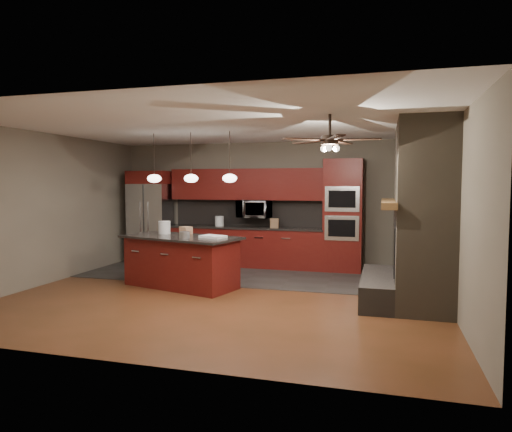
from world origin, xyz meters
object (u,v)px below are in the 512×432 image
(paint_can, at_px, (185,235))
(cardboard_box, at_px, (186,230))
(microwave, at_px, (254,209))
(refrigerator, at_px, (151,217))
(oven_tower, at_px, (343,216))
(counter_bucket, at_px, (219,221))
(counter_box, at_px, (274,223))
(paint_tray, at_px, (213,237))
(kitchen_island, at_px, (181,261))
(white_bucket, at_px, (164,228))

(paint_can, xyz_separation_m, cardboard_box, (-0.26, 0.62, 0.01))
(microwave, relative_size, refrigerator, 0.34)
(oven_tower, distance_m, counter_bucket, 2.79)
(refrigerator, bearing_deg, counter_box, 0.60)
(paint_tray, relative_size, counter_bucket, 1.86)
(microwave, xyz_separation_m, cardboard_box, (-0.76, -2.00, -0.31))
(paint_can, bearing_deg, kitchen_island, 125.68)
(white_bucket, xyz_separation_m, paint_can, (0.66, -0.55, -0.06))
(white_bucket, height_order, counter_box, white_bucket)
(refrigerator, relative_size, paint_can, 12.17)
(refrigerator, bearing_deg, counter_bucket, 2.76)
(oven_tower, relative_size, refrigerator, 1.10)
(white_bucket, height_order, paint_can, white_bucket)
(counter_box, bearing_deg, counter_bucket, 169.47)
(cardboard_box, distance_m, counter_box, 2.28)
(paint_can, bearing_deg, counter_bucket, 96.88)
(paint_can, height_order, counter_box, counter_box)
(white_bucket, bearing_deg, microwave, 60.73)
(white_bucket, relative_size, paint_can, 1.36)
(microwave, bearing_deg, white_bucket, -119.27)
(microwave, height_order, paint_can, microwave)
(oven_tower, distance_m, paint_can, 3.58)
(kitchen_island, relative_size, cardboard_box, 10.84)
(white_bucket, xyz_separation_m, counter_bucket, (0.35, 2.03, -0.03))
(white_bucket, height_order, paint_tray, white_bucket)
(oven_tower, relative_size, paint_can, 13.41)
(microwave, bearing_deg, kitchen_island, -106.85)
(refrigerator, bearing_deg, cardboard_box, -47.11)
(paint_tray, height_order, counter_bucket, counter_bucket)
(refrigerator, height_order, paint_can, refrigerator)
(microwave, distance_m, counter_bucket, 0.86)
(counter_bucket, height_order, counter_box, counter_bucket)
(white_bucket, distance_m, counter_bucket, 2.06)
(refrigerator, xyz_separation_m, cardboard_box, (1.74, -1.87, -0.09))
(white_bucket, height_order, cardboard_box, white_bucket)
(white_bucket, bearing_deg, refrigerator, 124.40)
(kitchen_island, distance_m, paint_tray, 0.81)
(paint_can, distance_m, cardboard_box, 0.68)
(refrigerator, xyz_separation_m, white_bucket, (1.33, -1.95, -0.04))
(oven_tower, height_order, kitchen_island, oven_tower)
(oven_tower, height_order, cardboard_box, oven_tower)
(paint_can, relative_size, paint_tray, 0.42)
(oven_tower, bearing_deg, microwave, 178.34)
(counter_bucket, relative_size, counter_box, 1.11)
(paint_tray, xyz_separation_m, counter_box, (0.55, 2.31, 0.06))
(refrigerator, height_order, white_bucket, refrigerator)
(paint_can, relative_size, counter_bucket, 0.79)
(white_bucket, distance_m, paint_can, 0.86)
(paint_can, distance_m, counter_box, 2.72)
(refrigerator, distance_m, paint_can, 3.20)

